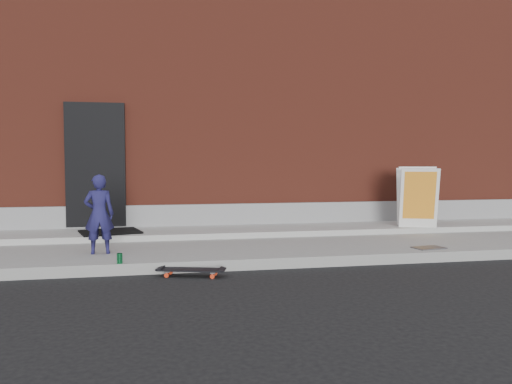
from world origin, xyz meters
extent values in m
plane|color=black|center=(0.00, 0.00, 0.00)|extent=(80.00, 80.00, 0.00)
cube|color=gray|center=(0.00, 1.50, 0.07)|extent=(20.00, 3.00, 0.15)
cube|color=gray|center=(0.00, 2.40, 0.20)|extent=(20.00, 1.20, 0.10)
cube|color=maroon|center=(0.00, 7.00, 2.50)|extent=(20.00, 8.00, 5.00)
cube|color=gray|center=(0.00, 2.97, 0.45)|extent=(20.00, 0.10, 0.40)
cube|color=black|center=(-2.60, 2.96, 1.40)|extent=(1.05, 0.12, 2.25)
imported|color=#1A1845|center=(-2.31, 0.82, 0.71)|extent=(0.43, 0.30, 1.13)
cylinder|color=red|center=(-0.78, -0.20, 0.03)|extent=(0.07, 0.05, 0.06)
cylinder|color=red|center=(-0.83, -0.37, 0.03)|extent=(0.07, 0.05, 0.06)
cylinder|color=red|center=(-1.34, -0.03, 0.03)|extent=(0.07, 0.05, 0.06)
cylinder|color=red|center=(-1.39, -0.20, 0.03)|extent=(0.07, 0.05, 0.06)
cube|color=#A9A9AE|center=(-0.80, -0.28, 0.07)|extent=(0.11, 0.19, 0.02)
cube|color=#A9A9AE|center=(-1.36, -0.12, 0.07)|extent=(0.11, 0.19, 0.02)
cube|color=black|center=(-1.08, -0.20, 0.09)|extent=(0.87, 0.45, 0.02)
cube|color=silver|center=(3.15, 1.77, 0.79)|extent=(0.73, 0.51, 1.09)
cube|color=silver|center=(3.32, 2.23, 0.79)|extent=(0.73, 0.51, 1.09)
cube|color=yellow|center=(3.14, 1.74, 0.74)|extent=(0.60, 0.40, 0.87)
cube|color=silver|center=(3.24, 2.00, 1.34)|extent=(0.65, 0.28, 0.06)
cylinder|color=#187B3D|center=(-1.98, 0.05, 0.22)|extent=(0.09, 0.09, 0.13)
cube|color=black|center=(-2.30, 2.26, 0.26)|extent=(1.13, 1.00, 0.03)
cube|color=#4C4D51|center=(2.52, 0.33, 0.16)|extent=(0.50, 0.36, 0.01)
camera|label=1|loc=(-1.47, -6.50, 1.45)|focal=35.00mm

